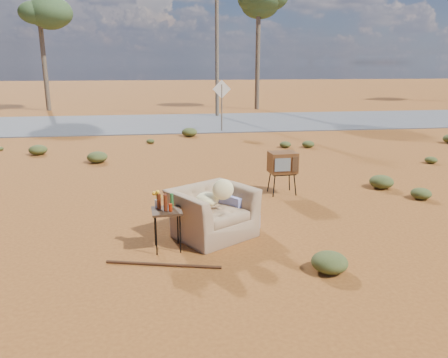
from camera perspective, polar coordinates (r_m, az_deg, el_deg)
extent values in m
plane|color=brown|center=(7.30, 0.84, -8.33)|extent=(140.00, 140.00, 0.00)
cube|color=#565659|center=(21.83, -5.31, 7.36)|extent=(140.00, 7.00, 0.04)
imported|color=#957351|center=(7.40, -1.54, -3.37)|extent=(1.52, 1.38, 1.12)
ellipsoid|color=#F6E396|center=(7.38, -2.19, -2.69)|extent=(0.40, 0.40, 0.24)
ellipsoid|color=#F6E396|center=(7.19, -0.13, -1.39)|extent=(0.36, 0.18, 0.36)
cube|color=#212E9A|center=(7.92, 1.30, -3.89)|extent=(0.89, 0.99, 0.65)
cube|color=black|center=(9.90, 7.61, 0.78)|extent=(0.55, 0.43, 0.03)
cylinder|color=black|center=(9.71, 6.55, -0.93)|extent=(0.03, 0.03, 0.48)
cylinder|color=black|center=(9.87, 9.26, -0.77)|extent=(0.03, 0.03, 0.48)
cylinder|color=black|center=(10.06, 5.91, -0.35)|extent=(0.03, 0.03, 0.48)
cylinder|color=black|center=(10.21, 8.53, -0.21)|extent=(0.03, 0.03, 0.48)
cube|color=brown|center=(9.84, 7.66, 2.17)|extent=(0.62, 0.49, 0.46)
cube|color=slate|center=(9.59, 7.66, 1.84)|extent=(0.36, 0.04, 0.29)
cube|color=#472D19|center=(9.69, 9.28, 1.90)|extent=(0.14, 0.03, 0.33)
cube|color=#352113|center=(6.89, -7.50, -4.16)|extent=(0.49, 0.49, 0.04)
cylinder|color=black|center=(6.82, -8.84, -7.30)|extent=(0.02, 0.02, 0.64)
cylinder|color=black|center=(6.84, -5.74, -7.11)|extent=(0.02, 0.02, 0.64)
cylinder|color=black|center=(7.16, -9.01, -6.20)|extent=(0.02, 0.02, 0.64)
cylinder|color=black|center=(7.18, -6.06, -6.03)|extent=(0.02, 0.02, 0.64)
cylinder|color=#4C1B0C|center=(6.88, -8.49, -3.00)|extent=(0.06, 0.06, 0.24)
cylinder|color=#4C1B0C|center=(6.77, -7.65, -3.19)|extent=(0.06, 0.06, 0.26)
cylinder|color=#275B27|center=(6.94, -6.84, -2.86)|extent=(0.06, 0.06, 0.22)
cylinder|color=red|center=(6.78, -7.00, -3.76)|extent=(0.06, 0.06, 0.12)
cylinder|color=silver|center=(6.98, -8.75, -3.22)|extent=(0.07, 0.07, 0.13)
ellipsoid|color=#EFA719|center=(6.94, -8.80, -2.00)|extent=(0.15, 0.15, 0.11)
cylinder|color=#492513|center=(6.58, -7.94, -11.00)|extent=(1.68, 0.48, 0.05)
cylinder|color=brown|center=(18.89, -0.30, 9.23)|extent=(0.06, 0.06, 2.00)
cube|color=silver|center=(18.82, -0.31, 11.66)|extent=(0.78, 0.04, 0.78)
cylinder|color=brown|center=(29.45, -22.46, 14.10)|extent=(0.28, 0.28, 6.00)
ellipsoid|color=#40592E|center=(29.57, -22.96, 18.92)|extent=(3.20, 3.20, 2.20)
cylinder|color=brown|center=(28.28, 4.43, 16.17)|extent=(0.28, 0.28, 7.00)
ellipsoid|color=#40592E|center=(28.50, 4.56, 22.20)|extent=(3.20, 3.20, 2.20)
cylinder|color=brown|center=(24.34, -0.93, 17.59)|extent=(0.20, 0.20, 8.00)
ellipsoid|color=#414C21|center=(10.45, 24.34, -1.74)|extent=(0.44, 0.44, 0.24)
ellipsoid|color=#414C21|center=(13.54, -16.23, 2.77)|extent=(0.60, 0.60, 0.33)
ellipsoid|color=#414C21|center=(14.29, 25.43, 2.26)|extent=(0.36, 0.36, 0.20)
ellipsoid|color=#414C21|center=(15.47, 8.00, 4.48)|extent=(0.40, 0.40, 0.22)
ellipsoid|color=#414C21|center=(16.37, -9.59, 4.89)|extent=(0.30, 0.30, 0.17)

